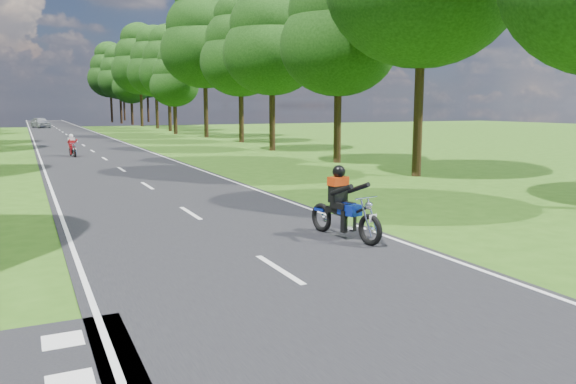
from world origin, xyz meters
TOP-DOWN VIEW (x-y plane):
  - ground at (0.00, 0.00)m, footprint 160.00×160.00m
  - main_road at (0.00, 50.00)m, footprint 7.00×140.00m
  - road_markings at (-0.14, 48.13)m, footprint 7.40×140.00m
  - treeline at (1.43, 60.06)m, footprint 40.00×115.35m
  - rider_near_blue at (2.35, 3.61)m, footprint 1.00×2.06m
  - rider_far_red at (-1.51, 28.21)m, footprint 0.69×1.64m
  - distant_car at (-1.84, 76.35)m, footprint 2.78×4.52m

SIDE VIEW (x-z plane):
  - ground at x=0.00m, z-range 0.00..0.00m
  - main_road at x=0.00m, z-range 0.00..0.02m
  - road_markings at x=-0.14m, z-range 0.02..0.03m
  - rider_far_red at x=-1.51m, z-range 0.02..1.35m
  - distant_car at x=-1.84m, z-range 0.02..1.46m
  - rider_near_blue at x=2.35m, z-range 0.02..1.67m
  - treeline at x=1.43m, z-range 0.86..15.65m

